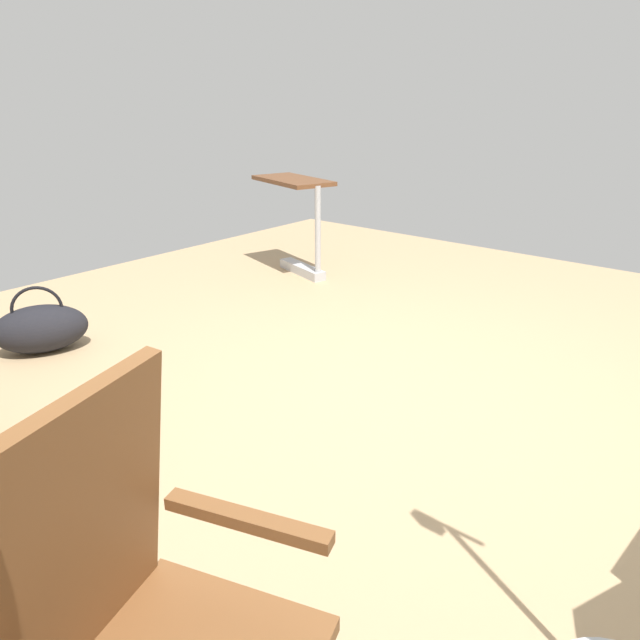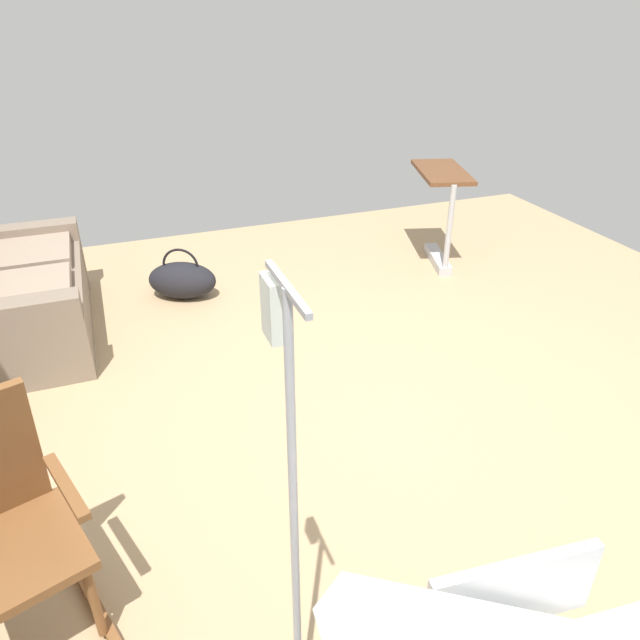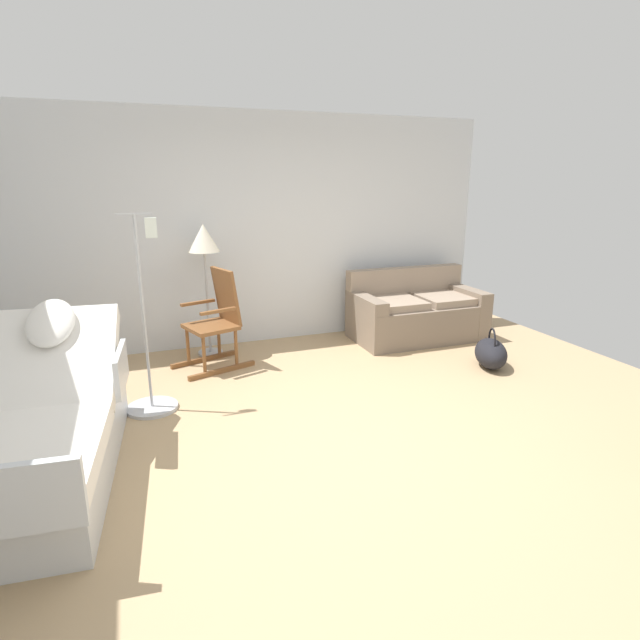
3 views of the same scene
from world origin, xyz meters
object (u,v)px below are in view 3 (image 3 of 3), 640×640
object	(u,v)px
couch	(416,314)
iv_pole	(151,382)
floor_lamp	(204,247)
duffel_bag	(491,353)
hospital_bed	(39,438)
rocking_chair	(217,321)

from	to	relation	value
couch	iv_pole	distance (m)	3.39
floor_lamp	iv_pole	world-z (taller)	iv_pole
floor_lamp	duffel_bag	distance (m)	3.30
hospital_bed	floor_lamp	distance (m)	2.77
couch	iv_pole	bearing A→B (deg)	-162.40
hospital_bed	iv_pole	bearing A→B (deg)	50.44
floor_lamp	duffel_bag	bearing A→B (deg)	-28.03
floor_lamp	duffel_bag	xyz separation A→B (m)	(2.75, -1.47, -1.07)
rocking_chair	iv_pole	size ratio (longest dim) A/B	0.62
rocking_chair	hospital_bed	bearing A→B (deg)	-129.49
couch	floor_lamp	world-z (taller)	floor_lamp
iv_pole	couch	bearing A→B (deg)	17.60
rocking_chair	floor_lamp	distance (m)	0.84
couch	hospital_bed	bearing A→B (deg)	-154.23
hospital_bed	duffel_bag	size ratio (longest dim) A/B	3.32
hospital_bed	couch	distance (m)	4.40
duffel_bag	iv_pole	xyz separation A→B (m)	(-3.45, 0.17, 0.10)
duffel_bag	hospital_bed	bearing A→B (deg)	-170.22
iv_pole	hospital_bed	bearing A→B (deg)	-129.56
hospital_bed	floor_lamp	world-z (taller)	floor_lamp
hospital_bed	iv_pole	distance (m)	1.15
duffel_bag	iv_pole	distance (m)	3.45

